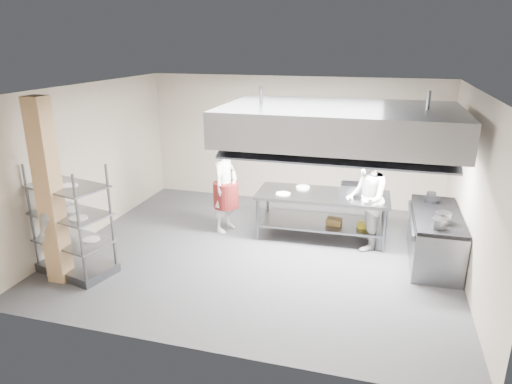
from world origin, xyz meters
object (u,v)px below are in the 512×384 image
(island, at_px, (322,215))
(pass_rack, at_px, (71,220))
(griddle, at_px, (351,189))
(stockpot, at_px, (443,217))
(chef_head, at_px, (225,187))
(chef_plating, at_px, (57,226))
(chef_line, at_px, (366,199))
(cooking_range, at_px, (434,238))

(island, bearing_deg, pass_rack, -147.67)
(griddle, bearing_deg, stockpot, -38.19)
(chef_head, bearing_deg, chef_plating, 155.51)
(chef_line, bearing_deg, cooking_range, 73.01)
(island, xyz_separation_m, cooking_range, (2.08, -0.50, -0.04))
(cooking_range, height_order, chef_plating, chef_plating)
(chef_head, height_order, chef_line, chef_line)
(pass_rack, distance_m, cooking_range, 6.27)
(griddle, height_order, stockpot, griddle)
(chef_head, distance_m, chef_plating, 3.27)
(pass_rack, relative_size, chef_plating, 1.10)
(chef_plating, distance_m, griddle, 5.37)
(pass_rack, bearing_deg, cooking_range, 33.49)
(pass_rack, height_order, griddle, pass_rack)
(island, bearing_deg, stockpot, -25.95)
(cooking_range, relative_size, chef_plating, 1.16)
(cooking_range, distance_m, chef_line, 1.38)
(pass_rack, distance_m, chef_head, 3.04)
(stockpot, bearing_deg, chef_line, 152.15)
(chef_line, bearing_deg, island, -113.57)
(chef_plating, bearing_deg, griddle, 111.24)
(pass_rack, xyz_separation_m, chef_plating, (-0.20, -0.13, -0.09))
(chef_head, bearing_deg, pass_rack, 156.89)
(island, xyz_separation_m, chef_line, (0.83, -0.26, 0.51))
(cooking_range, bearing_deg, chef_plating, -159.79)
(cooking_range, height_order, griddle, griddle)
(pass_rack, xyz_separation_m, griddle, (4.33, 2.75, 0.06))
(pass_rack, height_order, chef_line, chef_line)
(island, distance_m, stockpot, 2.37)
(griddle, bearing_deg, chef_head, -176.09)
(island, relative_size, chef_plating, 1.49)
(pass_rack, distance_m, chef_line, 5.19)
(cooking_range, distance_m, chef_plating, 6.49)
(chef_line, xyz_separation_m, chef_plating, (-4.83, -2.47, -0.11))
(cooking_range, height_order, chef_line, chef_line)
(pass_rack, bearing_deg, griddle, 46.21)
(island, relative_size, cooking_range, 1.28)
(pass_rack, xyz_separation_m, chef_head, (1.84, 2.42, -0.02))
(island, xyz_separation_m, pass_rack, (-3.80, -2.60, 0.49))
(chef_head, relative_size, chef_line, 0.96)
(griddle, distance_m, stockpot, 1.91)
(stockpot, bearing_deg, chef_plating, -163.58)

